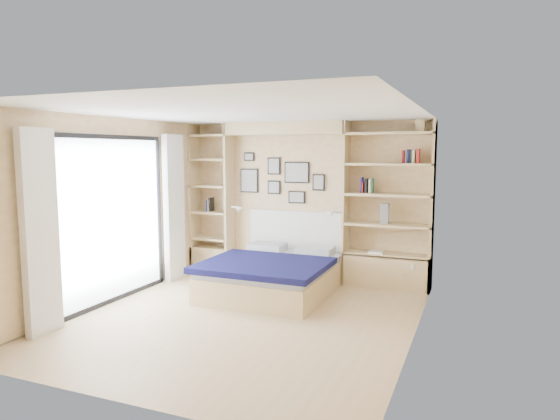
% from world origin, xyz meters
% --- Properties ---
extents(ground, '(4.50, 4.50, 0.00)m').
position_xyz_m(ground, '(0.00, 0.00, 0.00)').
color(ground, tan).
rests_on(ground, ground).
extents(room_shell, '(4.50, 4.50, 4.50)m').
position_xyz_m(room_shell, '(-0.39, 1.52, 1.08)').
color(room_shell, beige).
rests_on(room_shell, ground).
extents(bed, '(1.70, 2.10, 1.07)m').
position_xyz_m(bed, '(-0.12, 1.20, 0.27)').
color(bed, tan).
rests_on(bed, ground).
extents(photo_gallery, '(1.48, 0.02, 0.82)m').
position_xyz_m(photo_gallery, '(-0.45, 2.22, 1.60)').
color(photo_gallery, black).
rests_on(photo_gallery, ground).
extents(reading_lamps, '(1.92, 0.12, 0.15)m').
position_xyz_m(reading_lamps, '(-0.30, 2.00, 1.10)').
color(reading_lamps, silver).
rests_on(reading_lamps, ground).
extents(shelf_decor, '(3.59, 0.23, 2.03)m').
position_xyz_m(shelf_decor, '(1.08, 2.07, 1.68)').
color(shelf_decor, '#A51E1E').
rests_on(shelf_decor, ground).
extents(deck, '(3.20, 4.00, 0.05)m').
position_xyz_m(deck, '(-3.60, 0.00, 0.00)').
color(deck, '#716653').
rests_on(deck, ground).
extents(deck_chair, '(0.64, 0.92, 0.85)m').
position_xyz_m(deck_chair, '(-2.97, 1.04, 0.41)').
color(deck_chair, tan).
rests_on(deck_chair, ground).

